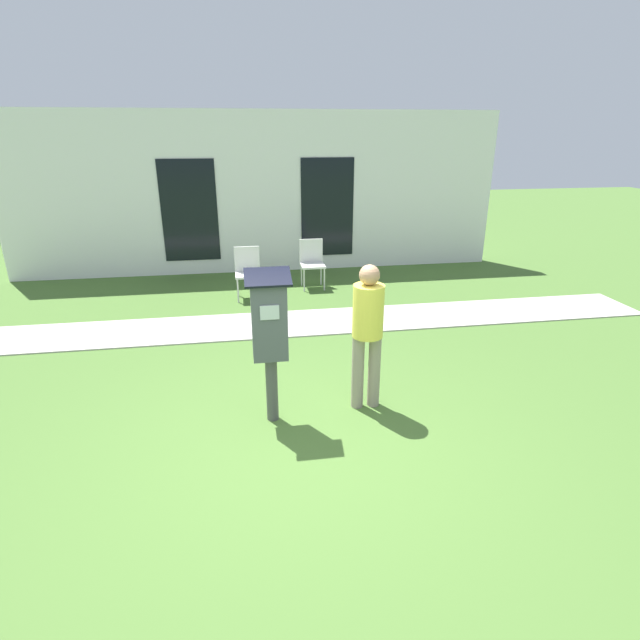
{
  "coord_description": "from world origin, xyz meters",
  "views": [
    {
      "loc": [
        -0.46,
        -4.05,
        2.82
      ],
      "look_at": [
        0.29,
        0.52,
        1.05
      ],
      "focal_mm": 28.0,
      "sensor_mm": 36.0,
      "label": 1
    }
  ],
  "objects_px": {
    "person_standing": "(368,326)",
    "outdoor_chair_middle": "(312,260)",
    "outdoor_chair_left": "(248,268)",
    "parking_meter": "(270,328)"
  },
  "relations": [
    {
      "from": "person_standing",
      "to": "outdoor_chair_left",
      "type": "bearing_deg",
      "value": 131.04
    },
    {
      "from": "person_standing",
      "to": "outdoor_chair_middle",
      "type": "bearing_deg",
      "value": 114.21
    },
    {
      "from": "person_standing",
      "to": "outdoor_chair_middle",
      "type": "xyz_separation_m",
      "value": [
        0.08,
        4.47,
        -0.4
      ]
    },
    {
      "from": "parking_meter",
      "to": "outdoor_chair_left",
      "type": "xyz_separation_m",
      "value": [
        -0.12,
        4.13,
        -0.49
      ]
    },
    {
      "from": "parking_meter",
      "to": "person_standing",
      "type": "distance_m",
      "value": 1.02
    },
    {
      "from": "person_standing",
      "to": "outdoor_chair_left",
      "type": "height_order",
      "value": "person_standing"
    },
    {
      "from": "parking_meter",
      "to": "outdoor_chair_middle",
      "type": "relative_size",
      "value": 1.77
    },
    {
      "from": "parking_meter",
      "to": "outdoor_chair_left",
      "type": "height_order",
      "value": "parking_meter"
    },
    {
      "from": "person_standing",
      "to": "outdoor_chair_left",
      "type": "distance_m",
      "value": 4.19
    },
    {
      "from": "parking_meter",
      "to": "person_standing",
      "type": "height_order",
      "value": "parking_meter"
    }
  ]
}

